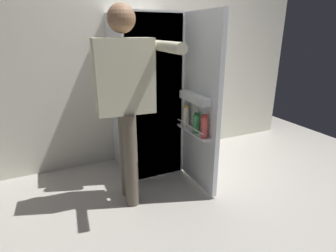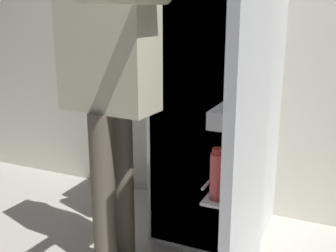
{
  "view_description": "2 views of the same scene",
  "coord_description": "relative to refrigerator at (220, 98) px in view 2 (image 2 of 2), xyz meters",
  "views": [
    {
      "loc": [
        -0.96,
        -2.11,
        1.46
      ],
      "look_at": [
        -0.03,
        -0.11,
        0.7
      ],
      "focal_mm": 28.89,
      "sensor_mm": 36.0,
      "label": 1
    },
    {
      "loc": [
        0.72,
        -1.72,
        1.33
      ],
      "look_at": [
        -0.05,
        -0.03,
        0.8
      ],
      "focal_mm": 45.46,
      "sensor_mm": 36.0,
      "label": 2
    }
  ],
  "objects": [
    {
      "name": "kitchen_wall",
      "position": [
        -0.02,
        0.4,
        0.52
      ],
      "size": [
        4.4,
        0.1,
        2.7
      ],
      "primitive_type": "cube",
      "color": "silver",
      "rests_on": "ground_plane"
    },
    {
      "name": "person",
      "position": [
        -0.38,
        -0.51,
        0.19
      ],
      "size": [
        0.56,
        0.8,
        1.67
      ],
      "color": "#665B4C",
      "rests_on": "ground_plane"
    },
    {
      "name": "refrigerator",
      "position": [
        0.0,
        0.0,
        0.0
      ],
      "size": [
        0.65,
        1.21,
        1.65
      ],
      "color": "silver",
      "rests_on": "ground_plane"
    }
  ]
}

